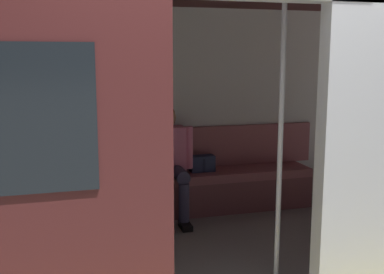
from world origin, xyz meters
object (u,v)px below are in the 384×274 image
person_seated (168,155)px  grab_pole_door (166,147)px  book (126,175)px  handbag (202,163)px  train_car (187,76)px  grab_pole_far (280,141)px  bench_seat (169,185)px

person_seated → grab_pole_door: bearing=76.6°
book → grab_pole_door: 1.87m
person_seated → handbag: 0.44m
person_seated → book: size_ratio=5.31×
train_car → grab_pole_far: bearing=122.6°
handbag → grab_pole_door: 2.02m
bench_seat → book: (0.43, -0.05, 0.12)m
grab_pole_door → bench_seat: bearing=-103.5°
grab_pole_far → person_seated: bearing=-75.4°
train_car → book: bearing=-69.8°
train_car → grab_pole_door: (0.35, 0.75, -0.42)m
person_seated → grab_pole_door: grab_pole_door is taller
book → bench_seat: bearing=151.6°
bench_seat → person_seated: person_seated is taller
train_car → book: size_ratio=29.09×
handbag → grab_pole_far: (-0.03, 1.76, 0.55)m
train_car → book: (0.37, -1.01, -1.04)m
train_car → grab_pole_far: 0.97m
handbag → book: (0.82, 0.01, -0.07)m
train_car → bench_seat: 1.51m
bench_seat → person_seated: bearing=72.2°
person_seated → book: person_seated is taller
handbag → grab_pole_door: size_ratio=0.12×
person_seated → grab_pole_far: size_ratio=0.54×
grab_pole_far → book: bearing=-64.3°
train_car → grab_pole_door: train_car is taller
person_seated → book: (0.42, -0.11, -0.21)m
grab_pole_far → train_car: bearing=-57.4°
train_car → handbag: train_car is taller
person_seated → handbag: person_seated is taller
book → grab_pole_door: (-0.02, 1.76, 0.62)m
grab_pole_door → grab_pole_far: bearing=-179.2°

